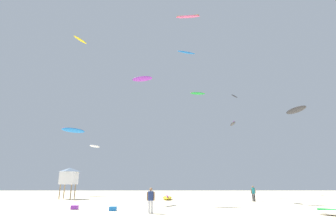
# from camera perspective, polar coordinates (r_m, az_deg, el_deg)

# --- Properties ---
(person_foreground) EXTENTS (0.59, 0.40, 1.78)m
(person_foreground) POSITION_cam_1_polar(r_m,az_deg,el_deg) (19.23, -4.04, -19.98)
(person_foreground) COLOR silver
(person_foreground) RESTS_ON ground
(person_midground) EXTENTS (0.59, 0.40, 1.78)m
(person_midground) POSITION_cam_1_polar(r_m,az_deg,el_deg) (32.73, 19.19, -17.80)
(person_midground) COLOR #2D2D33
(person_midground) RESTS_ON ground
(kite_grounded_near) EXTENTS (1.28, 4.22, 0.50)m
(kite_grounded_near) POSITION_cam_1_polar(r_m,az_deg,el_deg) (34.48, -0.19, -19.90)
(kite_grounded_near) COLOR yellow
(kite_grounded_near) RESTS_ON ground
(lifeguard_tower) EXTENTS (2.30, 2.30, 4.15)m
(lifeguard_tower) POSITION_cam_1_polar(r_m,az_deg,el_deg) (37.98, -21.98, -14.20)
(lifeguard_tower) COLOR #8C704C
(lifeguard_tower) RESTS_ON ground
(cooler_box) EXTENTS (0.56, 0.36, 0.32)m
(cooler_box) POSITION_cam_1_polar(r_m,az_deg,el_deg) (21.40, -12.69, -21.68)
(cooler_box) COLOR blue
(cooler_box) RESTS_ON ground
(gear_bag) EXTENTS (0.56, 0.36, 0.32)m
(gear_bag) POSITION_cam_1_polar(r_m,az_deg,el_deg) (23.35, -20.89, -20.59)
(gear_bag) COLOR purple
(gear_bag) RESTS_ON ground
(kite_aloft_0) EXTENTS (2.09, 4.45, 0.92)m
(kite_aloft_0) POSITION_cam_1_polar(r_m,az_deg,el_deg) (43.23, 27.56, -0.21)
(kite_aloft_0) COLOR #2D2D33
(kite_aloft_1) EXTENTS (2.85, 1.59, 0.60)m
(kite_aloft_1) POSITION_cam_1_polar(r_m,az_deg,el_deg) (36.66, 4.28, 12.97)
(kite_aloft_1) COLOR blue
(kite_aloft_2) EXTENTS (0.87, 2.24, 0.40)m
(kite_aloft_2) POSITION_cam_1_polar(r_m,az_deg,el_deg) (32.48, 14.81, -3.32)
(kite_aloft_2) COLOR #2D2D33
(kite_aloft_3) EXTENTS (2.17, 3.23, 0.52)m
(kite_aloft_3) POSITION_cam_1_polar(r_m,az_deg,el_deg) (56.09, -16.62, -8.29)
(kite_aloft_3) COLOR white
(kite_aloft_4) EXTENTS (3.50, 1.37, 0.73)m
(kite_aloft_4) POSITION_cam_1_polar(r_m,az_deg,el_deg) (37.59, 4.63, 20.61)
(kite_aloft_4) COLOR #E5598C
(kite_aloft_5) EXTENTS (2.69, 1.36, 0.62)m
(kite_aloft_5) POSITION_cam_1_polar(r_m,az_deg,el_deg) (30.58, -6.02, 6.99)
(kite_aloft_5) COLOR purple
(kite_aloft_6) EXTENTS (2.75, 1.09, 0.38)m
(kite_aloft_6) POSITION_cam_1_polar(r_m,az_deg,el_deg) (44.00, 6.89, 3.62)
(kite_aloft_6) COLOR green
(kite_aloft_7) EXTENTS (2.25, 2.40, 0.62)m
(kite_aloft_7) POSITION_cam_1_polar(r_m,az_deg,el_deg) (56.54, 15.18, 2.89)
(kite_aloft_7) COLOR #2D2D33
(kite_aloft_8) EXTENTS (1.78, 2.51, 0.44)m
(kite_aloft_8) POSITION_cam_1_polar(r_m,az_deg,el_deg) (39.79, -19.70, 14.89)
(kite_aloft_8) COLOR yellow
(kite_aloft_9) EXTENTS (4.19, 3.83, 1.00)m
(kite_aloft_9) POSITION_cam_1_polar(r_m,az_deg,el_deg) (50.36, -21.12, -4.64)
(kite_aloft_9) COLOR blue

